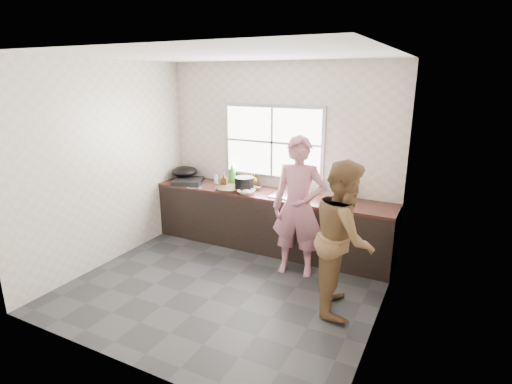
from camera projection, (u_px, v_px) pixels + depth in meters
The scene contains 30 objects.
floor at pixel (225, 286), 4.93m from camera, with size 3.60×3.20×0.01m, color #2B2B2E.
ceiling at pixel (219, 55), 4.17m from camera, with size 3.60×3.20×0.01m, color silver.
wall_back at pixel (279, 156), 5.93m from camera, with size 3.60×0.01×2.70m, color beige.
wall_left at pixel (107, 165), 5.34m from camera, with size 0.01×3.20×2.70m, color silver.
wall_right at pixel (386, 201), 3.77m from camera, with size 0.01×3.20×2.70m, color beige.
wall_front at pixel (117, 225), 3.18m from camera, with size 3.60×0.01×2.70m, color beige.
cabinet at pixel (270, 222), 5.92m from camera, with size 3.60×0.62×0.82m, color black.
countertop at pixel (270, 194), 5.80m from camera, with size 3.60×0.64×0.04m, color #321914.
sink at pixel (292, 196), 5.64m from camera, with size 0.55×0.45×0.02m, color silver.
faucet at pixel (298, 182), 5.77m from camera, with size 0.02×0.02×0.30m, color silver.
window_frame at pixel (273, 142), 5.90m from camera, with size 1.60×0.05×1.10m, color #9EA0A5.
window_glazing at pixel (272, 142), 5.88m from camera, with size 1.50×0.01×1.00m, color white.
woman at pixel (298, 212), 5.04m from camera, with size 0.62×0.40×1.68m, color #C37588.
person_side at pixel (344, 237), 4.26m from camera, with size 0.81×0.63×1.67m, color brown.
cutting_board at pixel (230, 188), 5.94m from camera, with size 0.43×0.43×0.04m, color black.
cleaver at pixel (254, 187), 5.95m from camera, with size 0.20×0.10×0.01m, color #B0B3B7.
bowl_mince at pixel (246, 192), 5.73m from camera, with size 0.24×0.24×0.06m, color silver.
bowl_crabs at pixel (302, 195), 5.60m from camera, with size 0.18×0.18×0.06m, color silver.
bowl_held at pixel (305, 197), 5.46m from camera, with size 0.21×0.21×0.07m, color silver.
black_pot at pixel (244, 184), 5.88m from camera, with size 0.28×0.28×0.20m, color black.
plate_food at pixel (222, 188), 5.98m from camera, with size 0.20×0.20×0.02m, color silver.
bottle_green at pixel (232, 173), 6.25m from camera, with size 0.13×0.13×0.33m, color #318B2D.
bottle_brown_tall at pixel (224, 180), 6.09m from camera, with size 0.09×0.09×0.20m, color #503314.
bottle_brown_short at pixel (253, 180), 6.13m from camera, with size 0.15×0.15×0.19m, color #4B3112.
glass_jar at pixel (216, 178), 6.44m from camera, with size 0.07×0.07×0.10m, color white.
burner at pixel (188, 181), 6.32m from camera, with size 0.43×0.43×0.06m, color black.
wok at pixel (184, 171), 6.50m from camera, with size 0.42×0.42×0.16m, color black.
dish_rack at pixel (338, 187), 5.54m from camera, with size 0.39×0.27×0.29m, color white.
pot_lid_left at pixel (195, 186), 6.13m from camera, with size 0.27×0.27×0.01m, color #BBBCC2.
pot_lid_right at pixel (221, 182), 6.33m from camera, with size 0.26×0.26×0.01m, color #AEB2B5.
Camera 1 is at (2.34, -3.76, 2.49)m, focal length 28.00 mm.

